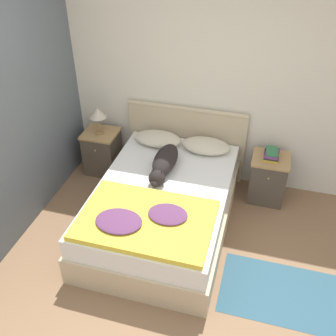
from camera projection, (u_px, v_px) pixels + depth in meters
name	position (u px, v px, depth m)	size (l,w,h in m)	color
ground_plane	(135.00, 298.00, 3.66)	(16.00, 16.00, 0.00)	#896647
wall_back	(191.00, 81.00, 4.58)	(9.00, 0.06, 2.55)	silver
wall_side_left	(26.00, 106.00, 4.06)	(0.06, 3.10, 2.55)	slate
bed	(163.00, 207.00, 4.29)	(1.41, 2.06, 0.56)	#C6B28E
headboard	(186.00, 140.00, 4.98)	(1.49, 0.06, 0.97)	#C6B28E
nightstand_left	(102.00, 152.00, 5.15)	(0.43, 0.41, 0.58)	#4C4238
nightstand_right	(268.00, 178.00, 4.68)	(0.43, 0.41, 0.58)	#4C4238
pillow_left	(158.00, 139.00, 4.78)	(0.57, 0.35, 0.14)	beige
pillow_right	(206.00, 146.00, 4.65)	(0.57, 0.35, 0.14)	beige
quilt	(145.00, 220.00, 3.67)	(1.25, 0.86, 0.10)	yellow
dog	(164.00, 162.00, 4.32)	(0.25, 0.82, 0.21)	black
book_stack	(272.00, 154.00, 4.49)	(0.18, 0.23, 0.10)	gold
table_lamp	(98.00, 113.00, 4.81)	(0.22, 0.22, 0.36)	#9E7A4C
rug	(285.00, 294.00, 3.70)	(1.22, 0.72, 0.00)	#335B70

